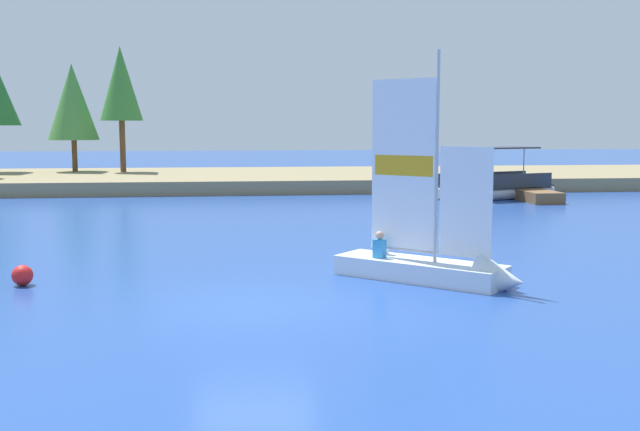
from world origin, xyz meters
TOP-DOWN VIEW (x-y plane):
  - ground_plane at (0.00, 0.00)m, footprint 200.00×200.00m
  - shore_bank at (0.00, 31.93)m, footprint 80.00×14.07m
  - shoreline_tree_centre at (-10.52, 35.00)m, footprint 3.21×3.21m
  - shoreline_tree_midright at (-7.35, 34.25)m, footprint 2.68×2.68m
  - wooden_dock at (14.47, 21.91)m, footprint 1.49×6.97m
  - sailboat at (4.50, 1.81)m, footprint 4.26×4.00m
  - pontoon_boat at (12.96, 21.77)m, footprint 6.51×4.08m
  - channel_buoy at (-5.26, 2.66)m, footprint 0.48×0.48m

SIDE VIEW (x-z plane):
  - ground_plane at x=0.00m, z-range 0.00..0.00m
  - channel_buoy at x=-5.26m, z-range 0.00..0.48m
  - wooden_dock at x=14.47m, z-range 0.00..0.54m
  - shore_bank at x=0.00m, z-range 0.00..0.76m
  - sailboat at x=4.50m, z-range -2.42..3.32m
  - pontoon_boat at x=12.96m, z-range -0.67..1.95m
  - shoreline_tree_centre at x=-10.52m, z-range 1.77..8.67m
  - shoreline_tree_midright at x=-7.35m, z-range 2.35..10.30m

